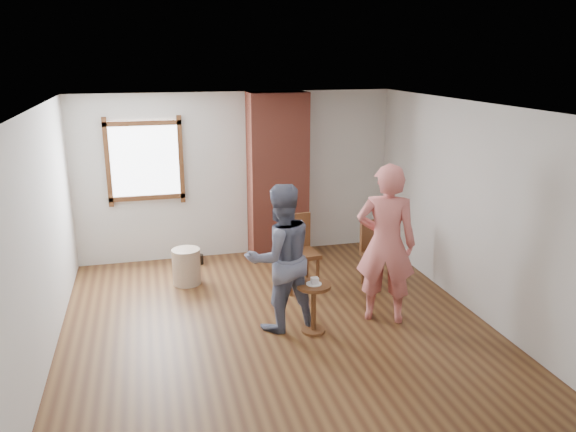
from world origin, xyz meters
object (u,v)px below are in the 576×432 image
object	(u,v)px
stoneware_crock	(186,266)
man	(280,258)
dining_chair_left	(297,248)
dining_chair_right	(377,249)
side_table	(314,300)
person_pink	(386,244)

from	to	relation	value
stoneware_crock	man	xyz separation A→B (m)	(0.98, -1.61, 0.62)
dining_chair_left	dining_chair_right	world-z (taller)	dining_chair_left
dining_chair_right	man	world-z (taller)	man
dining_chair_right	side_table	xyz separation A→B (m)	(-1.29, -1.17, -0.11)
man	person_pink	distance (m)	1.27
man	dining_chair_right	bearing A→B (deg)	-160.71
side_table	person_pink	bearing A→B (deg)	6.94
man	person_pink	size ratio (longest dim) A/B	0.90
dining_chair_right	side_table	bearing A→B (deg)	-158.95
side_table	stoneware_crock	bearing A→B (deg)	125.79
dining_chair_left	dining_chair_right	xyz separation A→B (m)	(1.12, -0.17, -0.06)
person_pink	dining_chair_left	bearing A→B (deg)	-32.46
side_table	dining_chair_right	bearing A→B (deg)	42.33
side_table	person_pink	world-z (taller)	person_pink
man	person_pink	xyz separation A→B (m)	(1.27, -0.11, 0.10)
dining_chair_right	person_pink	size ratio (longest dim) A/B	0.47
stoneware_crock	man	bearing A→B (deg)	-58.66
stoneware_crock	dining_chair_left	bearing A→B (deg)	-18.09
stoneware_crock	side_table	bearing A→B (deg)	-54.21
dining_chair_right	person_pink	bearing A→B (deg)	-130.13
dining_chair_right	person_pink	distance (m)	1.21
dining_chair_right	man	size ratio (longest dim) A/B	0.52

